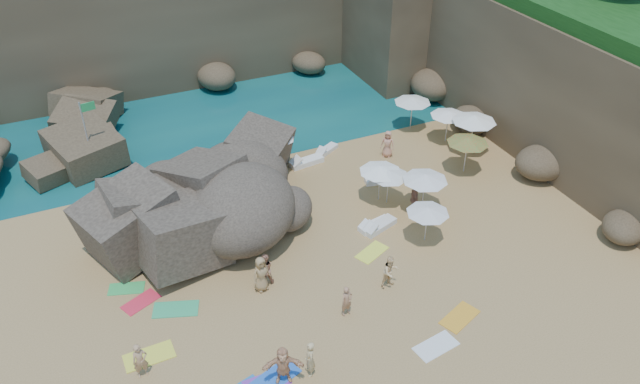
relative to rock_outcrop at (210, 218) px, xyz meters
name	(u,v)px	position (x,y,z in m)	size (l,w,h in m)	color
ground	(307,273)	(2.81, -5.87, 0.00)	(120.00, 120.00, 0.00)	tan
seawater	(160,47)	(2.81, 24.13, 0.00)	(120.00, 120.00, 0.00)	#0C4751
cliff_back	(195,14)	(4.81, 19.13, 4.00)	(44.00, 8.00, 8.00)	brown
cliff_right	(537,59)	(21.81, 2.13, 4.00)	(8.00, 30.00, 8.00)	brown
cliff_corner	(408,7)	(19.81, 14.13, 4.00)	(10.00, 12.00, 8.00)	brown
rock_promontory	(26,158)	(-8.19, 10.13, 0.00)	(12.00, 7.00, 2.00)	brown
rock_outcrop	(210,218)	(0.00, 0.00, 0.00)	(8.64, 6.48, 3.46)	brown
flag_pole	(87,127)	(-4.54, 7.18, 2.68)	(0.82, 0.18, 4.20)	silver
parasol_0	(271,135)	(4.50, 2.90, 2.29)	(2.64, 2.64, 2.50)	silver
parasol_1	(257,126)	(4.25, 4.51, 2.09)	(2.41, 2.41, 2.28)	silver
parasol_2	(413,100)	(14.18, 3.95, 1.97)	(2.27, 2.27, 2.15)	silver
parasol_3	(389,173)	(8.81, -2.53, 1.81)	(2.09, 2.09, 1.97)	silver
parasol_4	(425,177)	(10.12, -3.85, 2.01)	(2.31, 2.31, 2.18)	silver
parasol_5	(380,169)	(8.56, -2.10, 1.91)	(2.20, 2.20, 2.08)	silver
parasol_6	(468,140)	(14.27, -1.66, 2.01)	(2.31, 2.31, 2.19)	silver
parasol_7	(449,113)	(15.27, 1.65, 1.89)	(2.18, 2.18, 2.06)	silver
parasol_8	(474,118)	(15.85, -0.02, 2.22)	(2.56, 2.56, 2.42)	silver
parasol_9	(428,210)	(8.92, -6.03, 1.78)	(2.05, 2.05, 1.94)	silver
lounger_0	(327,150)	(8.15, 3.48, 0.12)	(1.60, 0.53, 0.25)	white
lounger_1	(257,161)	(3.89, 3.93, 0.15)	(1.99, 0.66, 0.31)	white
lounger_2	(307,162)	(6.50, 2.70, 0.16)	(2.00, 0.67, 0.31)	white
lounger_3	(379,226)	(7.38, -4.33, 0.15)	(1.90, 0.63, 0.30)	silver
lounger_4	(381,180)	(9.48, -0.70, 0.14)	(1.77, 0.59, 0.28)	white
lounger_5	(375,225)	(7.22, -4.16, 0.14)	(1.76, 0.59, 0.27)	white
towel_3	(176,309)	(-3.15, -5.67, 0.02)	(1.89, 0.95, 0.03)	#31AB6A
towel_4	(149,356)	(-4.69, -7.74, 0.02)	(1.92, 0.96, 0.03)	yellow
towel_6	(267,382)	(-0.98, -10.81, 0.02)	(1.70, 0.85, 0.03)	purple
towel_7	(141,302)	(-4.40, -4.62, 0.01)	(1.59, 0.79, 0.03)	#E4283F
towel_8	(275,378)	(-0.61, -10.74, 0.02)	(1.87, 0.94, 0.03)	blue
towel_10	(460,317)	(7.48, -11.01, 0.02)	(1.80, 0.90, 0.03)	orange
towel_11	(126,288)	(-4.81, -3.52, 0.01)	(1.54, 0.77, 0.03)	green
towel_12	(372,252)	(6.16, -5.81, 0.01)	(1.65, 0.82, 0.03)	#F0F841
towel_13	(436,346)	(5.71, -11.93, 0.02)	(1.78, 0.89, 0.03)	white
person_stand_0	(140,361)	(-5.07, -8.54, 0.78)	(0.57, 0.37, 1.56)	tan
person_stand_1	(265,269)	(0.89, -5.68, 0.78)	(0.76, 0.59, 1.56)	#AF7457
person_stand_2	(227,157)	(2.19, 3.88, 0.89)	(1.15, 0.47, 1.78)	tan
person_stand_3	(414,199)	(9.59, -3.90, 0.87)	(1.02, 0.42, 1.74)	#8D5B46
person_stand_4	(388,144)	(11.15, 1.58, 0.82)	(0.80, 0.44, 1.64)	tan
person_stand_5	(238,159)	(2.76, 3.68, 0.76)	(1.40, 0.40, 1.51)	tan
person_stand_6	(310,359)	(0.66, -11.08, 0.80)	(0.58, 0.38, 1.60)	tan
person_lie_2	(262,285)	(0.59, -6.02, 0.23)	(0.84, 1.72, 0.46)	#A48152
person_lie_3	(284,377)	(-0.36, -10.98, 0.22)	(1.54, 1.66, 0.44)	tan
person_lie_4	(346,311)	(3.28, -8.88, 0.17)	(0.52, 1.42, 0.34)	#AB7855
person_lie_5	(390,281)	(5.77, -8.14, 0.30)	(0.77, 1.58, 0.60)	#F3C88A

